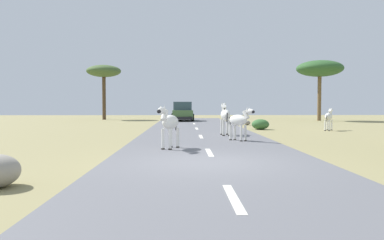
{
  "coord_description": "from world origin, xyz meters",
  "views": [
    {
      "loc": [
        -0.61,
        -10.32,
        1.6
      ],
      "look_at": [
        -0.19,
        9.21,
        0.79
      ],
      "focal_mm": 36.38,
      "sensor_mm": 36.0,
      "label": 1
    }
  ],
  "objects_px": {
    "zebra_0": "(169,123)",
    "zebra_1": "(225,115)",
    "bush_1": "(260,124)",
    "rock_0": "(247,123)",
    "car_0": "(182,112)",
    "tree_0": "(104,72)",
    "zebra_2": "(329,117)",
    "tree_1": "(320,69)",
    "zebra_3": "(239,121)"
  },
  "relations": [
    {
      "from": "zebra_2",
      "to": "zebra_3",
      "type": "height_order",
      "value": "zebra_3"
    },
    {
      "from": "tree_0",
      "to": "tree_1",
      "type": "bearing_deg",
      "value": -8.25
    },
    {
      "from": "zebra_0",
      "to": "bush_1",
      "type": "distance_m",
      "value": 11.95
    },
    {
      "from": "car_0",
      "to": "rock_0",
      "type": "bearing_deg",
      "value": 125.87
    },
    {
      "from": "tree_1",
      "to": "bush_1",
      "type": "distance_m",
      "value": 15.74
    },
    {
      "from": "zebra_2",
      "to": "tree_1",
      "type": "relative_size",
      "value": 0.24
    },
    {
      "from": "zebra_1",
      "to": "zebra_3",
      "type": "bearing_deg",
      "value": -86.38
    },
    {
      "from": "tree_0",
      "to": "bush_1",
      "type": "bearing_deg",
      "value": -50.65
    },
    {
      "from": "rock_0",
      "to": "tree_1",
      "type": "bearing_deg",
      "value": 43.1
    },
    {
      "from": "zebra_3",
      "to": "tree_0",
      "type": "bearing_deg",
      "value": -102.07
    },
    {
      "from": "zebra_0",
      "to": "zebra_1",
      "type": "xyz_separation_m",
      "value": [
        2.55,
        5.85,
        0.08
      ]
    },
    {
      "from": "tree_1",
      "to": "bush_1",
      "type": "height_order",
      "value": "tree_1"
    },
    {
      "from": "tree_0",
      "to": "rock_0",
      "type": "xyz_separation_m",
      "value": [
        12.91,
        -10.65,
        -4.67
      ]
    },
    {
      "from": "zebra_2",
      "to": "car_0",
      "type": "xyz_separation_m",
      "value": [
        -8.83,
        12.6,
        0.03
      ]
    },
    {
      "from": "zebra_2",
      "to": "zebra_3",
      "type": "bearing_deg",
      "value": -100.27
    },
    {
      "from": "car_0",
      "to": "tree_0",
      "type": "bearing_deg",
      "value": -28.04
    },
    {
      "from": "rock_0",
      "to": "zebra_2",
      "type": "bearing_deg",
      "value": -57.06
    },
    {
      "from": "car_0",
      "to": "bush_1",
      "type": "height_order",
      "value": "car_0"
    },
    {
      "from": "zebra_1",
      "to": "tree_1",
      "type": "bearing_deg",
      "value": 56.46
    },
    {
      "from": "zebra_1",
      "to": "zebra_3",
      "type": "distance_m",
      "value": 2.98
    },
    {
      "from": "tree_1",
      "to": "zebra_2",
      "type": "bearing_deg",
      "value": -107.16
    },
    {
      "from": "zebra_1",
      "to": "zebra_2",
      "type": "bearing_deg",
      "value": 28.58
    },
    {
      "from": "zebra_1",
      "to": "tree_0",
      "type": "distance_m",
      "value": 23.27
    },
    {
      "from": "zebra_0",
      "to": "tree_1",
      "type": "height_order",
      "value": "tree_1"
    },
    {
      "from": "zebra_1",
      "to": "rock_0",
      "type": "xyz_separation_m",
      "value": [
        2.74,
        9.93,
        -0.86
      ]
    },
    {
      "from": "car_0",
      "to": "tree_0",
      "type": "height_order",
      "value": "tree_0"
    },
    {
      "from": "bush_1",
      "to": "zebra_1",
      "type": "bearing_deg",
      "value": -119.3
    },
    {
      "from": "bush_1",
      "to": "zebra_0",
      "type": "bearing_deg",
      "value": -116.23
    },
    {
      "from": "zebra_1",
      "to": "bush_1",
      "type": "xyz_separation_m",
      "value": [
        2.72,
        4.86,
        -0.71
      ]
    },
    {
      "from": "zebra_0",
      "to": "zebra_2",
      "type": "height_order",
      "value": "zebra_0"
    },
    {
      "from": "zebra_2",
      "to": "car_0",
      "type": "distance_m",
      "value": 15.38
    },
    {
      "from": "car_0",
      "to": "bush_1",
      "type": "bearing_deg",
      "value": 111.88
    },
    {
      "from": "zebra_2",
      "to": "rock_0",
      "type": "height_order",
      "value": "zebra_2"
    },
    {
      "from": "zebra_0",
      "to": "car_0",
      "type": "distance_m",
      "value": 22.35
    },
    {
      "from": "zebra_3",
      "to": "rock_0",
      "type": "xyz_separation_m",
      "value": [
        2.46,
        12.9,
        -0.72
      ]
    },
    {
      "from": "car_0",
      "to": "zebra_0",
      "type": "bearing_deg",
      "value": 88.08
    },
    {
      "from": "zebra_0",
      "to": "zebra_1",
      "type": "distance_m",
      "value": 6.38
    },
    {
      "from": "zebra_1",
      "to": "tree_1",
      "type": "xyz_separation_m",
      "value": [
        10.86,
        17.53,
        3.87
      ]
    },
    {
      "from": "zebra_3",
      "to": "bush_1",
      "type": "distance_m",
      "value": 8.22
    },
    {
      "from": "zebra_2",
      "to": "car_0",
      "type": "height_order",
      "value": "car_0"
    },
    {
      "from": "bush_1",
      "to": "rock_0",
      "type": "xyz_separation_m",
      "value": [
        0.01,
        5.07,
        -0.15
      ]
    },
    {
      "from": "car_0",
      "to": "tree_0",
      "type": "relative_size",
      "value": 0.79
    },
    {
      "from": "zebra_0",
      "to": "zebra_3",
      "type": "xyz_separation_m",
      "value": [
        2.83,
        2.89,
        -0.05
      ]
    },
    {
      "from": "bush_1",
      "to": "rock_0",
      "type": "distance_m",
      "value": 5.08
    },
    {
      "from": "zebra_3",
      "to": "car_0",
      "type": "bearing_deg",
      "value": -118.81
    },
    {
      "from": "car_0",
      "to": "tree_1",
      "type": "distance_m",
      "value": 13.69
    },
    {
      "from": "tree_1",
      "to": "bush_1",
      "type": "xyz_separation_m",
      "value": [
        -8.14,
        -12.67,
        -4.58
      ]
    },
    {
      "from": "zebra_1",
      "to": "bush_1",
      "type": "relative_size",
      "value": 1.62
    },
    {
      "from": "zebra_2",
      "to": "tree_1",
      "type": "xyz_separation_m",
      "value": [
        4.21,
        13.64,
        4.08
      ]
    },
    {
      "from": "car_0",
      "to": "rock_0",
      "type": "xyz_separation_m",
      "value": [
        4.91,
        -6.56,
        -0.68
      ]
    }
  ]
}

